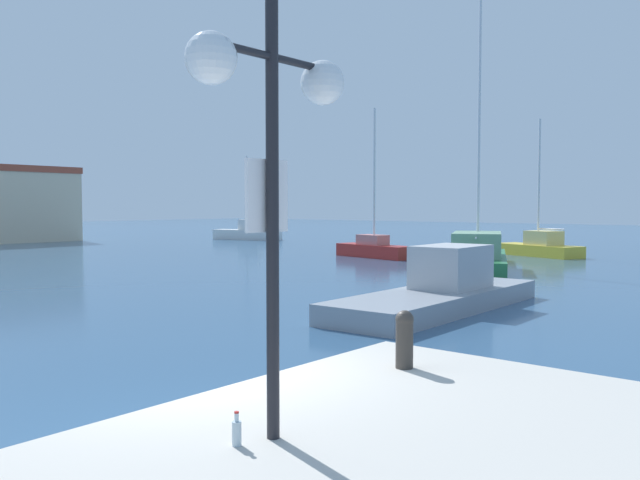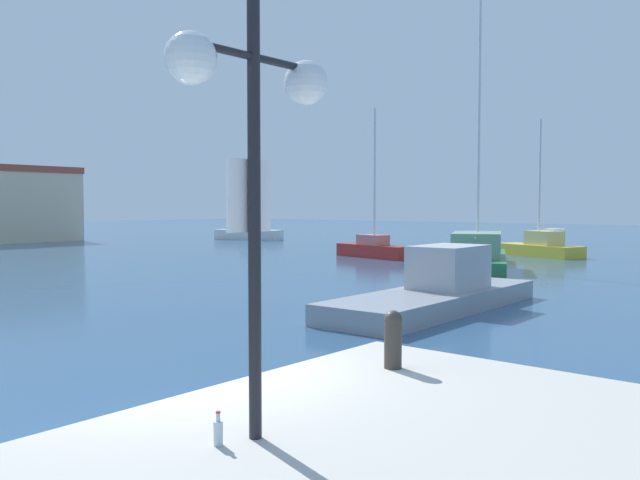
{
  "view_description": "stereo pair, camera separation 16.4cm",
  "coord_description": "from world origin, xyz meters",
  "px_view_note": "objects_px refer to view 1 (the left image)",
  "views": [
    {
      "loc": [
        -4.67,
        -5.65,
        2.83
      ],
      "look_at": [
        20.79,
        15.63,
        1.08
      ],
      "focal_mm": 37.11,
      "sensor_mm": 36.0,
      "label": 1
    },
    {
      "loc": [
        -4.56,
        -5.78,
        2.83
      ],
      "look_at": [
        20.79,
        15.63,
        1.08
      ],
      "focal_mm": 37.11,
      "sensor_mm": 36.0,
      "label": 2
    }
  ],
  "objects_px": {
    "sailboat_green_inner_mooring": "(477,254)",
    "bottle": "(237,432)",
    "lamppost": "(272,102)",
    "motorboat_grey_behind_lamppost": "(442,290)",
    "sailboat_white_near_pier": "(248,233)",
    "mooring_bollard": "(404,337)",
    "sailboat_yellow_outer_mooring": "(539,246)",
    "sailboat_red_distant_north": "(374,248)"
  },
  "relations": [
    {
      "from": "sailboat_green_inner_mooring",
      "to": "bottle",
      "type": "bearing_deg",
      "value": -157.46
    },
    {
      "from": "lamppost",
      "to": "motorboat_grey_behind_lamppost",
      "type": "xyz_separation_m",
      "value": [
        12.18,
        5.39,
        -3.09
      ]
    },
    {
      "from": "sailboat_green_inner_mooring",
      "to": "sailboat_white_near_pier",
      "type": "height_order",
      "value": "sailboat_green_inner_mooring"
    },
    {
      "from": "lamppost",
      "to": "mooring_bollard",
      "type": "distance_m",
      "value": 3.41
    },
    {
      "from": "bottle",
      "to": "sailboat_yellow_outer_mooring",
      "type": "bearing_deg",
      "value": 17.89
    },
    {
      "from": "mooring_bollard",
      "to": "sailboat_green_inner_mooring",
      "type": "bearing_deg",
      "value": 24.51
    },
    {
      "from": "sailboat_white_near_pier",
      "to": "sailboat_yellow_outer_mooring",
      "type": "bearing_deg",
      "value": -94.01
    },
    {
      "from": "mooring_bollard",
      "to": "sailboat_yellow_outer_mooring",
      "type": "relative_size",
      "value": 0.09
    },
    {
      "from": "bottle",
      "to": "lamppost",
      "type": "bearing_deg",
      "value": -17.68
    },
    {
      "from": "sailboat_green_inner_mooring",
      "to": "motorboat_grey_behind_lamppost",
      "type": "relative_size",
      "value": 1.73
    },
    {
      "from": "sailboat_white_near_pier",
      "to": "sailboat_red_distant_north",
      "type": "distance_m",
      "value": 20.39
    },
    {
      "from": "bottle",
      "to": "mooring_bollard",
      "type": "relative_size",
      "value": 0.4
    },
    {
      "from": "mooring_bollard",
      "to": "sailboat_red_distant_north",
      "type": "xyz_separation_m",
      "value": [
        23.07,
        16.71,
        -0.84
      ]
    },
    {
      "from": "sailboat_green_inner_mooring",
      "to": "sailboat_red_distant_north",
      "type": "xyz_separation_m",
      "value": [
        2.19,
        7.19,
        -0.13
      ]
    },
    {
      "from": "lamppost",
      "to": "sailboat_red_distant_north",
      "type": "height_order",
      "value": "sailboat_red_distant_north"
    },
    {
      "from": "motorboat_grey_behind_lamppost",
      "to": "sailboat_red_distant_north",
      "type": "bearing_deg",
      "value": 41.16
    },
    {
      "from": "bottle",
      "to": "motorboat_grey_behind_lamppost",
      "type": "distance_m",
      "value": 13.57
    },
    {
      "from": "sailboat_white_near_pier",
      "to": "motorboat_grey_behind_lamppost",
      "type": "distance_m",
      "value": 37.35
    },
    {
      "from": "bottle",
      "to": "sailboat_green_inner_mooring",
      "type": "distance_m",
      "value": 25.67
    },
    {
      "from": "lamppost",
      "to": "sailboat_red_distant_north",
      "type": "xyz_separation_m",
      "value": [
        25.6,
        17.12,
        -3.08
      ]
    },
    {
      "from": "mooring_bollard",
      "to": "bottle",
      "type": "bearing_deg",
      "value": -173.51
    },
    {
      "from": "bottle",
      "to": "sailboat_green_inner_mooring",
      "type": "relative_size",
      "value": 0.02
    },
    {
      "from": "sailboat_green_inner_mooring",
      "to": "sailboat_red_distant_north",
      "type": "bearing_deg",
      "value": 73.04
    },
    {
      "from": "lamppost",
      "to": "sailboat_white_near_pier",
      "type": "distance_m",
      "value": 49.41
    },
    {
      "from": "mooring_bollard",
      "to": "sailboat_green_inner_mooring",
      "type": "height_order",
      "value": "sailboat_green_inner_mooring"
    },
    {
      "from": "mooring_bollard",
      "to": "sailboat_yellow_outer_mooring",
      "type": "distance_m",
      "value": 31.44
    },
    {
      "from": "sailboat_yellow_outer_mooring",
      "to": "motorboat_grey_behind_lamppost",
      "type": "height_order",
      "value": "sailboat_yellow_outer_mooring"
    },
    {
      "from": "mooring_bollard",
      "to": "motorboat_grey_behind_lamppost",
      "type": "height_order",
      "value": "motorboat_grey_behind_lamppost"
    },
    {
      "from": "mooring_bollard",
      "to": "sailboat_yellow_outer_mooring",
      "type": "bearing_deg",
      "value": 18.91
    },
    {
      "from": "lamppost",
      "to": "sailboat_red_distant_north",
      "type": "distance_m",
      "value": 30.95
    },
    {
      "from": "sailboat_green_inner_mooring",
      "to": "lamppost",
      "type": "bearing_deg",
      "value": -157.01
    },
    {
      "from": "bottle",
      "to": "sailboat_red_distant_north",
      "type": "bearing_deg",
      "value": 33.33
    },
    {
      "from": "mooring_bollard",
      "to": "sailboat_red_distant_north",
      "type": "relative_size",
      "value": 0.08
    },
    {
      "from": "bottle",
      "to": "sailboat_green_inner_mooring",
      "type": "bearing_deg",
      "value": 22.54
    },
    {
      "from": "motorboat_grey_behind_lamppost",
      "to": "sailboat_red_distant_north",
      "type": "xyz_separation_m",
      "value": [
        13.42,
        11.73,
        0.02
      ]
    },
    {
      "from": "lamppost",
      "to": "bottle",
      "type": "bearing_deg",
      "value": 162.32
    },
    {
      "from": "bottle",
      "to": "sailboat_yellow_outer_mooring",
      "type": "relative_size",
      "value": 0.03
    },
    {
      "from": "sailboat_red_distant_north",
      "to": "bottle",
      "type": "bearing_deg",
      "value": -146.67
    },
    {
      "from": "mooring_bollard",
      "to": "sailboat_white_near_pier",
      "type": "relative_size",
      "value": 0.09
    },
    {
      "from": "lamppost",
      "to": "sailboat_yellow_outer_mooring",
      "type": "relative_size",
      "value": 0.53
    },
    {
      "from": "sailboat_white_near_pier",
      "to": "lamppost",
      "type": "bearing_deg",
      "value": -133.64
    },
    {
      "from": "bottle",
      "to": "sailboat_red_distant_north",
      "type": "distance_m",
      "value": 31.0
    }
  ]
}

